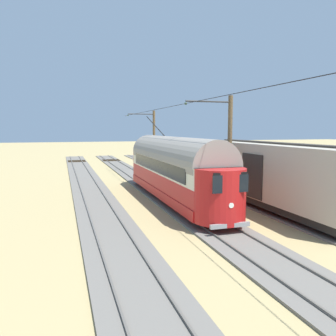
{
  "coord_description": "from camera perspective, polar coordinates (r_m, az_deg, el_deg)",
  "views": [
    {
      "loc": [
        9.56,
        20.88,
        4.81
      ],
      "look_at": [
        2.77,
        -0.96,
        2.19
      ],
      "focal_mm": 36.61,
      "sensor_mm": 36.0,
      "label": 1
    }
  ],
  "objects": [
    {
      "name": "catenary_pole_foreground",
      "position": [
        38.71,
        -2.48,
        4.73
      ],
      "size": [
        3.15,
        0.28,
        6.84
      ],
      "color": "brown",
      "rests_on": "ground"
    },
    {
      "name": "track_third_siding",
      "position": [
        22.84,
        1.11,
        -5.48
      ],
      "size": [
        2.8,
        80.0,
        0.18
      ],
      "color": "#666059",
      "rests_on": "ground"
    },
    {
      "name": "track_streetcar_siding",
      "position": [
        27.64,
        21.33,
        -3.82
      ],
      "size": [
        2.8,
        80.0,
        0.18
      ],
      "color": "#666059",
      "rests_on": "ground"
    },
    {
      "name": "overhead_wire_run",
      "position": [
        21.26,
        2.37,
        10.54
      ],
      "size": [
        2.94,
        40.48,
        0.18
      ],
      "color": "black",
      "rests_on": "ground"
    },
    {
      "name": "switch_stand",
      "position": [
        36.9,
        12.83,
        -0.02
      ],
      "size": [
        0.5,
        0.3,
        1.24
      ],
      "color": "black",
      "rests_on": "ground"
    },
    {
      "name": "vintage_streetcar",
      "position": [
        22.73,
        0.91,
        0.08
      ],
      "size": [
        2.65,
        16.38,
        5.71
      ],
      "color": "red",
      "rests_on": "ground"
    },
    {
      "name": "boxcar_adjacent",
      "position": [
        21.43,
        17.17,
        -0.84
      ],
      "size": [
        2.96,
        13.09,
        3.85
      ],
      "color": "#B2A893",
      "rests_on": "ground"
    },
    {
      "name": "track_outer_siding",
      "position": [
        21.82,
        -11.59,
        -6.19
      ],
      "size": [
        2.8,
        80.0,
        0.18
      ],
      "color": "#666059",
      "rests_on": "ground"
    },
    {
      "name": "track_adjacent_siding",
      "position": [
        24.85,
        12.2,
        -4.64
      ],
      "size": [
        2.8,
        80.0,
        0.18
      ],
      "color": "#666059",
      "rests_on": "ground"
    },
    {
      "name": "track_end_bumper",
      "position": [
        40.86,
        7.58,
        0.28
      ],
      "size": [
        1.8,
        0.6,
        0.8
      ],
      "primitive_type": "cube",
      "color": "#B2A519",
      "rests_on": "ground"
    },
    {
      "name": "ground_plane",
      "position": [
        23.47,
        7.21,
        -5.34
      ],
      "size": [
        220.0,
        220.0,
        0.0
      ],
      "primitive_type": "plane",
      "color": "tan"
    },
    {
      "name": "catenary_pole_mid_near",
      "position": [
        21.6,
        10.0,
        3.22
      ],
      "size": [
        3.15,
        0.28,
        6.84
      ],
      "color": "brown",
      "rests_on": "ground"
    }
  ]
}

